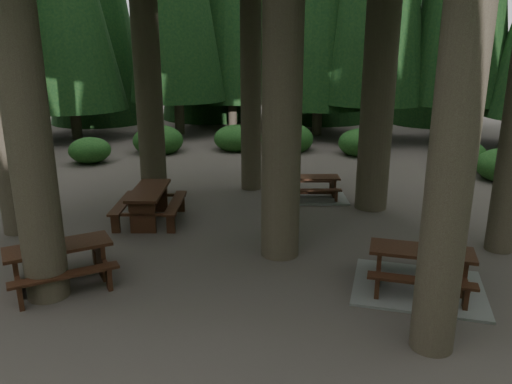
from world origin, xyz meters
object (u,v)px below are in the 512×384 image
(picnic_table_a, at_px, (419,275))
(picnic_table_b, at_px, (149,200))
(picnic_table_e, at_px, (59,258))
(picnic_table_c, at_px, (313,191))

(picnic_table_a, xyz_separation_m, picnic_table_b, (-6.81, 1.75, 0.31))
(picnic_table_b, bearing_deg, picnic_table_a, -122.19)
(picnic_table_b, height_order, picnic_table_e, picnic_table_b)
(picnic_table_a, xyz_separation_m, picnic_table_c, (-3.15, 5.18, -0.07))
(picnic_table_b, relative_size, picnic_table_e, 1.00)
(picnic_table_a, height_order, picnic_table_b, picnic_table_b)
(picnic_table_e, bearing_deg, picnic_table_b, 45.92)
(picnic_table_a, relative_size, picnic_table_b, 1.02)
(picnic_table_a, relative_size, picnic_table_c, 1.05)
(picnic_table_c, bearing_deg, picnic_table_e, -134.80)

